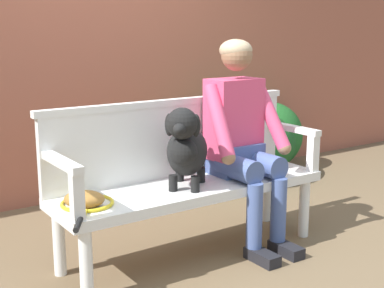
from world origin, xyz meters
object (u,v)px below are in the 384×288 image
at_px(dog_on_bench, 186,147).
at_px(baseball_glove, 84,199).
at_px(tennis_racket, 87,205).
at_px(garden_bench, 192,193).
at_px(person_seated, 242,134).

distance_m(dog_on_bench, baseball_glove, 0.67).
bearing_deg(tennis_racket, baseball_glove, -162.83).
relative_size(garden_bench, dog_on_bench, 3.47).
relative_size(garden_bench, baseball_glove, 7.94).
xyz_separation_m(garden_bench, baseball_glove, (-0.73, -0.04, 0.10)).
relative_size(garden_bench, tennis_racket, 3.11).
height_order(garden_bench, tennis_racket, tennis_racket).
bearing_deg(dog_on_bench, garden_bench, 34.79).
height_order(dog_on_bench, baseball_glove, dog_on_bench).
height_order(person_seated, dog_on_bench, person_seated).
bearing_deg(person_seated, tennis_racket, -178.78).
distance_m(person_seated, dog_on_bench, 0.46).
bearing_deg(tennis_racket, person_seated, 1.22).
distance_m(dog_on_bench, tennis_racket, 0.67).
bearing_deg(garden_bench, baseball_glove, -176.83).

